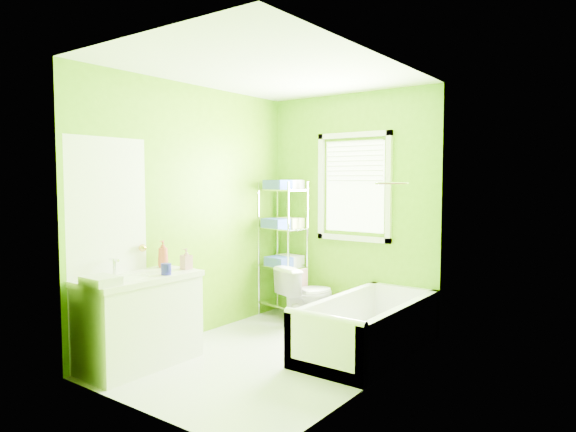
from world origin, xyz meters
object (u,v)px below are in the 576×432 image
Objects in this scene: bathtub at (367,335)px; toilet at (307,295)px; wire_shelf_unit at (284,234)px; vanity at (139,317)px.

toilet is at bearing 155.22° from bathtub.
bathtub is 1.74m from wire_shelf_unit.
wire_shelf_unit is (0.05, 2.06, 0.57)m from vanity.
bathtub is at bearing 174.78° from toilet.
bathtub is 1.01× the size of wire_shelf_unit.
bathtub is at bearing -22.70° from wire_shelf_unit.
toilet is 0.79m from wire_shelf_unit.
vanity is 0.66× the size of wire_shelf_unit.
bathtub is 2.09m from vanity.
wire_shelf_unit reaches higher than vanity.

